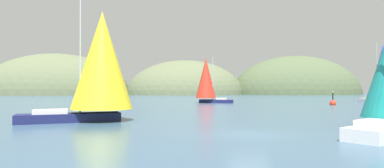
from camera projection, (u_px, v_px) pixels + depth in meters
name	position (u px, v px, depth m)	size (l,w,h in m)	color
ground_plane	(249.00, 134.00, 19.82)	(360.00, 360.00, 0.00)	#385670
headland_right	(296.00, 94.00, 159.55)	(64.18, 44.00, 38.13)	#4C5B3D
headland_center	(185.00, 95.00, 154.73)	(56.25, 44.00, 32.86)	#5B6647
headland_left	(56.00, 95.00, 149.47)	(67.94, 44.00, 38.24)	#5B6647
sailboat_blue_spinnaker	(383.00, 73.00, 61.68)	(5.03, 9.19, 11.85)	white
sailboat_yellow_sail	(100.00, 63.00, 28.34)	(10.16, 6.67, 10.95)	#191E4C
sailboat_scarlet_sail	(206.00, 79.00, 64.67)	(7.99, 5.67, 9.17)	#191E4C
channel_buoy	(333.00, 103.00, 56.19)	(1.10, 1.10, 2.64)	red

